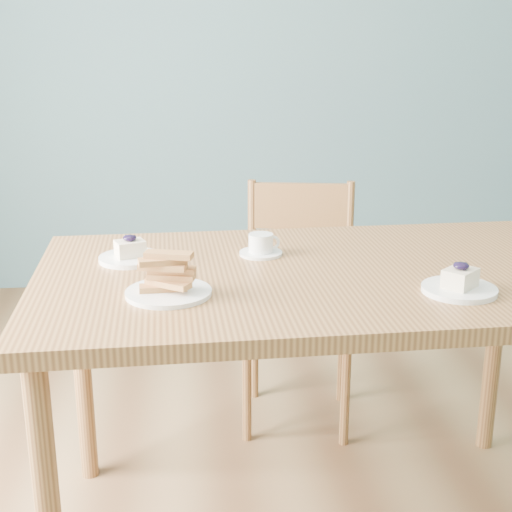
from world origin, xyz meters
The scene contains 7 objects.
room centered at (0.00, 0.00, 1.35)m, with size 5.01×5.01×2.71m.
dining_table centered at (-0.36, 0.17, 0.74)m, with size 1.57×0.93×0.83m.
dining_chair centered at (-0.31, 0.87, 0.46)m, with size 0.48×0.46×0.91m.
cheesecake_plate_near centered at (-0.06, -0.04, 0.85)m, with size 0.18×0.18×0.08m.
cheesecake_plate_far centered at (-0.88, 0.31, 0.85)m, with size 0.18×0.18×0.07m.
coffee_cup centered at (-0.51, 0.33, 0.85)m, with size 0.12×0.12×0.06m.
biscotti_plate centered at (-0.77, 0.01, 0.86)m, with size 0.21×0.21×0.11m.
Camera 1 is at (-0.72, -1.63, 1.43)m, focal length 50.00 mm.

